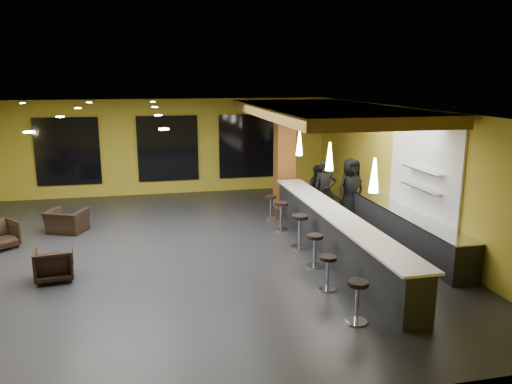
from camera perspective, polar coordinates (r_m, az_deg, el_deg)
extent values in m
cube|color=black|center=(12.83, -8.32, -6.82)|extent=(12.00, 13.00, 0.10)
cube|color=black|center=(12.10, -8.88, 9.43)|extent=(12.00, 13.00, 0.10)
cube|color=#A59325|center=(18.79, -10.05, 5.11)|extent=(12.00, 0.10, 3.50)
cube|color=#A59325|center=(6.11, -4.03, -11.46)|extent=(12.00, 0.10, 3.50)
cube|color=#A59325|center=(14.09, 16.77, 2.14)|extent=(0.10, 13.00, 3.50)
cube|color=olive|center=(13.94, 7.70, 9.15)|extent=(3.60, 8.00, 0.28)
cube|color=black|center=(18.87, -20.73, 4.34)|extent=(2.20, 0.06, 2.40)
cube|color=black|center=(18.69, -10.03, 4.91)|extent=(2.20, 0.06, 2.40)
cube|color=black|center=(19.05, -0.95, 5.26)|extent=(2.20, 0.06, 2.40)
cube|color=white|center=(13.15, 18.60, 2.38)|extent=(0.06, 3.20, 2.40)
cube|color=black|center=(12.50, 8.94, -4.72)|extent=(0.60, 8.00, 1.00)
cube|color=silver|center=(12.35, 9.03, -2.40)|extent=(0.78, 8.10, 0.05)
cube|color=black|center=(13.78, 15.96, -3.70)|extent=(0.70, 6.00, 0.86)
cube|color=silver|center=(13.66, 16.08, -1.87)|extent=(0.72, 6.00, 0.03)
cube|color=silver|center=(12.99, 18.39, 0.46)|extent=(0.30, 1.50, 0.03)
cube|color=silver|center=(12.90, 18.53, 2.41)|extent=(0.30, 1.50, 0.03)
cube|color=brown|center=(16.47, 3.27, 4.19)|extent=(0.60, 0.60, 3.50)
cone|color=white|center=(10.27, 13.36, 1.85)|extent=(0.20, 0.20, 0.70)
cone|color=white|center=(12.53, 8.41, 4.04)|extent=(0.20, 0.20, 0.70)
cone|color=white|center=(14.87, 4.98, 5.54)|extent=(0.20, 0.20, 0.70)
imported|color=black|center=(15.20, 7.87, 0.16)|extent=(0.78, 0.63, 1.85)
imported|color=black|center=(15.94, 7.14, 0.26)|extent=(0.91, 0.80, 1.56)
imported|color=black|center=(15.48, 10.76, 0.36)|extent=(1.03, 0.78, 1.89)
imported|color=black|center=(11.66, -22.09, -7.58)|extent=(0.87, 0.89, 0.73)
imported|color=black|center=(15.00, -20.85, -3.12)|extent=(1.26, 1.19, 0.65)
cylinder|color=silver|center=(9.37, 11.38, -14.31)|extent=(0.40, 0.40, 0.03)
cylinder|color=silver|center=(9.21, 11.48, -12.35)|extent=(0.07, 0.07, 0.70)
cylinder|color=black|center=(9.06, 11.59, -10.19)|extent=(0.38, 0.38, 0.08)
cylinder|color=silver|center=(10.57, 8.13, -10.89)|extent=(0.37, 0.37, 0.03)
cylinder|color=silver|center=(10.45, 8.19, -9.26)|extent=(0.06, 0.06, 0.64)
cylinder|color=black|center=(10.32, 8.25, -7.47)|extent=(0.35, 0.35, 0.07)
cylinder|color=silver|center=(11.74, 6.68, -8.36)|extent=(0.39, 0.39, 0.03)
cylinder|color=silver|center=(11.62, 6.72, -6.79)|extent=(0.07, 0.07, 0.68)
cylinder|color=black|center=(11.50, 6.77, -5.07)|extent=(0.37, 0.37, 0.08)
cylinder|color=silver|center=(12.91, 4.97, -6.29)|extent=(0.44, 0.44, 0.03)
cylinder|color=silver|center=(12.79, 5.00, -4.64)|extent=(0.08, 0.08, 0.77)
cylinder|color=black|center=(12.67, 5.04, -2.85)|extent=(0.42, 0.42, 0.09)
cylinder|color=silver|center=(14.31, 2.85, -4.30)|extent=(0.42, 0.42, 0.03)
cylinder|color=silver|center=(14.21, 2.86, -2.88)|extent=(0.07, 0.07, 0.73)
cylinder|color=black|center=(14.10, 2.88, -1.33)|extent=(0.40, 0.40, 0.08)
cylinder|color=silver|center=(15.41, 1.68, -3.03)|extent=(0.37, 0.37, 0.03)
cylinder|color=silver|center=(15.32, 1.69, -1.86)|extent=(0.06, 0.06, 0.64)
cylinder|color=black|center=(15.24, 1.70, -0.58)|extent=(0.35, 0.35, 0.07)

